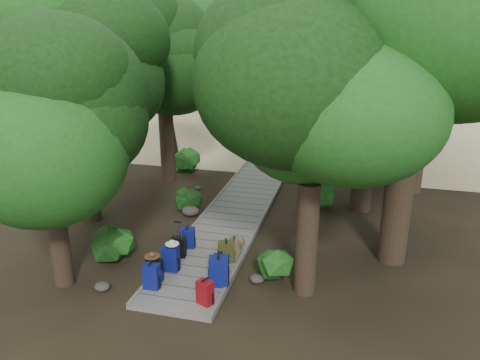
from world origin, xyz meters
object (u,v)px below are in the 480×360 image
(backpack_left_c, at_px, (171,257))
(backpack_right_a, at_px, (205,291))
(suitcase_on_boardwalk, at_px, (179,247))
(sun_lounger, at_px, (332,143))
(backpack_left_d, at_px, (187,237))
(backpack_right_b, at_px, (219,270))
(backpack_right_d, at_px, (226,251))
(lone_suitcase_on_sand, at_px, (285,150))
(backpack_left_b, at_px, (154,269))
(kayak, at_px, (238,134))
(backpack_right_c, at_px, (221,265))
(backpack_left_a, at_px, (152,275))
(duffel_right_khaki, at_px, (234,246))

(backpack_left_c, height_order, backpack_right_a, backpack_left_c)
(suitcase_on_boardwalk, relative_size, sun_lounger, 0.28)
(backpack_left_d, bearing_deg, backpack_right_b, -62.19)
(backpack_right_d, bearing_deg, backpack_right_b, -103.60)
(backpack_left_c, height_order, lone_suitcase_on_sand, backpack_left_c)
(backpack_left_b, xyz_separation_m, lone_suitcase_on_sand, (1.23, 11.78, -0.11))
(suitcase_on_boardwalk, bearing_deg, kayak, 91.34)
(backpack_left_b, xyz_separation_m, backpack_right_d, (1.41, 1.36, -0.01))
(backpack_right_c, relative_size, sun_lounger, 0.32)
(backpack_left_c, distance_m, lone_suitcase_on_sand, 11.25)
(backpack_left_d, relative_size, backpack_right_b, 0.76)
(backpack_left_c, height_order, backpack_right_c, backpack_left_c)
(backpack_left_b, distance_m, backpack_right_a, 1.59)
(lone_suitcase_on_sand, bearing_deg, backpack_left_a, -84.83)
(backpack_right_d, relative_size, kayak, 0.17)
(backpack_right_a, xyz_separation_m, duffel_right_khaki, (-0.01, 2.48, -0.12))
(kayak, bearing_deg, backpack_right_d, -97.17)
(backpack_left_b, bearing_deg, suitcase_on_boardwalk, 94.77)
(backpack_right_c, bearing_deg, sun_lounger, 79.61)
(duffel_right_khaki, relative_size, suitcase_on_boardwalk, 0.99)
(duffel_right_khaki, bearing_deg, lone_suitcase_on_sand, 81.46)
(backpack_left_c, distance_m, kayak, 14.19)
(kayak, bearing_deg, suitcase_on_boardwalk, -102.59)
(backpack_right_b, bearing_deg, kayak, 88.40)
(backpack_right_a, bearing_deg, sun_lounger, 105.73)
(backpack_left_a, distance_m, kayak, 15.05)
(backpack_left_a, height_order, backpack_right_d, backpack_left_a)
(backpack_right_d, height_order, sun_lounger, backpack_right_d)
(backpack_left_d, xyz_separation_m, suitcase_on_boardwalk, (-0.02, -0.59, -0.02))
(backpack_left_b, height_order, backpack_right_a, backpack_left_b)
(backpack_left_d, height_order, backpack_right_c, backpack_right_c)
(backpack_left_d, distance_m, lone_suitcase_on_sand, 9.97)
(backpack_right_d, relative_size, duffel_right_khaki, 1.09)
(backpack_left_a, relative_size, backpack_right_d, 1.12)
(sun_lounger, bearing_deg, backpack_right_d, -98.66)
(lone_suitcase_on_sand, bearing_deg, backpack_left_d, -85.61)
(backpack_right_d, distance_m, suitcase_on_boardwalk, 1.29)
(backpack_left_a, bearing_deg, backpack_right_b, 16.87)
(backpack_left_a, relative_size, backpack_left_b, 1.07)
(backpack_right_b, height_order, backpack_right_d, backpack_right_b)
(backpack_right_d, relative_size, suitcase_on_boardwalk, 1.08)
(backpack_right_d, bearing_deg, backpack_left_d, 137.31)
(backpack_right_a, relative_size, kayak, 0.18)
(kayak, bearing_deg, backpack_right_a, -98.58)
(backpack_left_b, height_order, backpack_left_c, backpack_left_c)
(backpack_left_c, distance_m, backpack_right_a, 1.75)
(backpack_right_b, xyz_separation_m, backpack_right_d, (-0.14, 1.14, -0.10))
(backpack_left_b, height_order, sun_lounger, backpack_left_b)
(suitcase_on_boardwalk, height_order, sun_lounger, suitcase_on_boardwalk)
(backpack_left_c, bearing_deg, backpack_right_b, -17.38)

